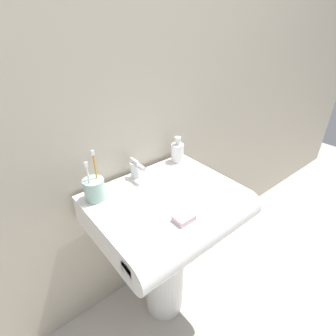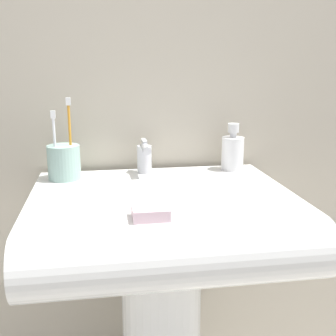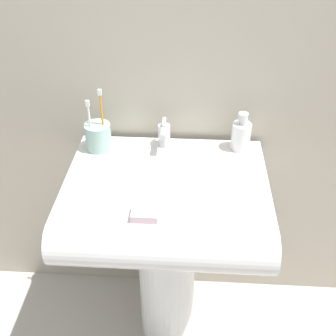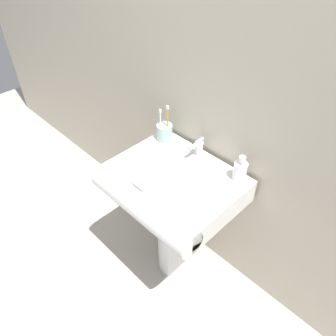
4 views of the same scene
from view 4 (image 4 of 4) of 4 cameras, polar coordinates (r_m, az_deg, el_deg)
The scene contains 8 objects.
ground_plane at distance 2.21m, azimuth 1.16°, elevation -16.25°, with size 6.00×6.00×0.00m, color #ADA89E.
wall_back at distance 1.55m, azimuth 9.14°, elevation 15.37°, with size 5.00×0.05×2.40m, color #B7AD99.
sink_pedestal at distance 1.94m, azimuth 1.30°, elevation -11.01°, with size 0.21×0.21×0.66m, color white.
sink_basin at distance 1.62m, azimuth 0.25°, elevation -3.43°, with size 0.63×0.52×0.13m.
faucet at distance 1.68m, azimuth 5.25°, elevation 3.58°, with size 0.04×0.11×0.10m.
toothbrush_cup at distance 1.79m, azimuth -0.63°, elevation 6.28°, with size 0.09×0.09×0.22m.
soap_bottle at distance 1.57m, azimuth 12.43°, elevation -0.44°, with size 0.06×0.06×0.14m.
bar_soap at distance 1.53m, azimuth -4.54°, elevation -2.91°, with size 0.07×0.06×0.02m, color silver.
Camera 4 is at (0.81, -0.87, 1.86)m, focal length 35.00 mm.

